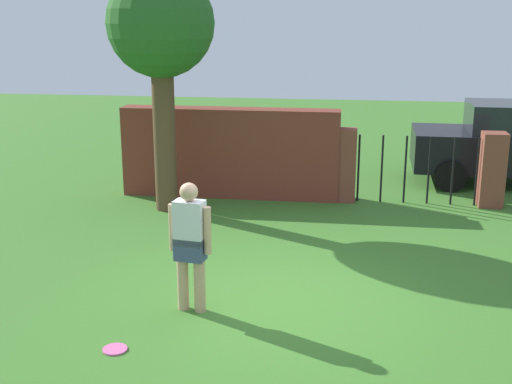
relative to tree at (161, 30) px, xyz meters
name	(u,v)px	position (x,y,z in m)	size (l,w,h in m)	color
ground_plane	(279,301)	(2.51, -3.76, -3.23)	(40.00, 40.00, 0.00)	#3D7528
brick_wall	(230,153)	(1.01, 1.06, -2.36)	(4.25, 0.50, 1.75)	brown
tree	(161,30)	(0.00, 0.00, 0.00)	(1.89, 1.89, 4.30)	brown
person	(190,241)	(1.47, -4.18, -2.34)	(0.53, 0.27, 1.62)	tan
fence_gate	(417,167)	(4.60, 1.06, -2.54)	(3.17, 0.44, 1.40)	brown
frisbee_pink	(115,349)	(0.88, -5.29, -3.23)	(0.27, 0.27, 0.02)	pink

